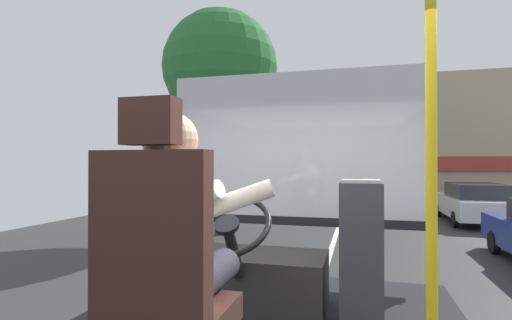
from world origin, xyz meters
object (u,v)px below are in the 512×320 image
bus_driver (176,233)px  handrail_pole (431,156)px  fare_box (361,254)px  driver_seat (163,287)px  parked_car_white (475,202)px  steering_console (250,278)px

bus_driver → handrail_pole: bearing=6.7°
bus_driver → fare_box: (0.79, 1.04, -0.28)m
driver_seat → fare_box: bearing=55.8°
fare_box → parked_car_white: (3.57, 11.07, -0.65)m
driver_seat → steering_console: (0.00, 1.28, -0.33)m
steering_console → fare_box: fare_box is taller
driver_seat → bus_driver: bearing=90.0°
driver_seat → parked_car_white: 13.00m
bus_driver → handrail_pole: handrail_pole is taller
driver_seat → fare_box: size_ratio=1.37×
handrail_pole → fare_box: 1.14m
steering_console → handrail_pole: size_ratio=0.51×
handrail_pole → bus_driver: bearing=-173.3°
handrail_pole → driver_seat: bearing=-167.1°
parked_car_white → handrail_pole: bearing=-105.4°
bus_driver → parked_car_white: bearing=70.2°
driver_seat → bus_driver: driver_seat is taller
driver_seat → parked_car_white: bearing=70.4°
driver_seat → bus_driver: size_ratio=1.58×
bus_driver → fare_box: bearing=53.0°
handrail_pole → parked_car_white: 12.50m
fare_box → parked_car_white: fare_box is taller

